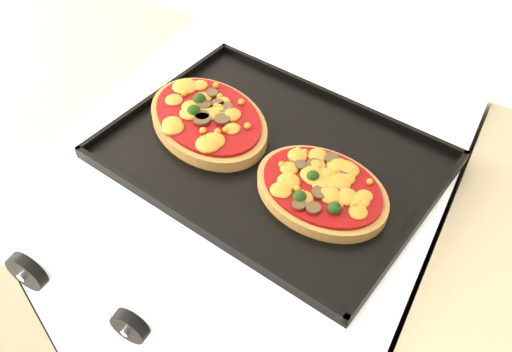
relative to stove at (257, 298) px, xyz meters
The scene contains 7 objects.
stove is the anchor object (origin of this frame).
control_panel 0.51m from the stove, 90.00° to the right, with size 0.60×0.02×0.09m, color white.
knob_left 0.55m from the stove, 120.05° to the right, with size 0.06×0.06×0.02m, color black.
knob_center 0.52m from the stove, 91.90° to the right, with size 0.05×0.05×0.02m, color black.
baking_tray 0.47m from the stove, 26.41° to the right, with size 0.49×0.36×0.02m, color black.
pizza_left 0.49m from the stove, behind, with size 0.23×0.16×0.03m, color olive, non-canonical shape.
pizza_right 0.50m from the stove, 22.90° to the right, with size 0.20×0.15×0.03m, color olive, non-canonical shape.
Camera 1 is at (0.31, 1.12, 1.53)m, focal length 40.00 mm.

